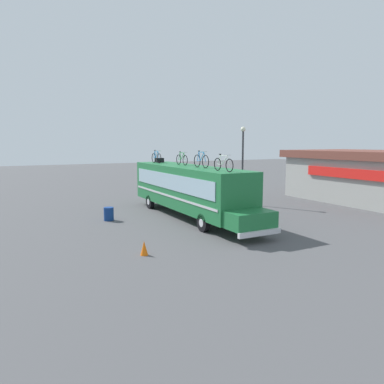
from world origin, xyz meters
TOP-DOWN VIEW (x-y plane):
  - ground_plane at (0.00, 0.00)m, footprint 120.00×120.00m
  - bus at (0.21, -0.00)m, footprint 13.05×2.52m
  - luggage_bag_1 at (-4.71, 0.11)m, footprint 0.49×0.55m
  - rooftop_bicycle_1 at (-3.96, -0.43)m, footprint 1.69×0.44m
  - rooftop_bicycle_2 at (-1.18, 0.21)m, footprint 1.61×0.44m
  - rooftop_bicycle_3 at (1.68, 0.04)m, footprint 1.72×0.44m
  - rooftop_bicycle_4 at (4.55, -0.31)m, footprint 1.75×0.44m
  - trash_bin at (-1.01, -4.69)m, footprint 0.57×0.57m
  - traffic_cone at (6.23, -5.16)m, footprint 0.32×0.32m
  - street_lamp at (-2.08, 5.64)m, footprint 0.36×0.36m

SIDE VIEW (x-z plane):
  - ground_plane at x=0.00m, z-range 0.00..0.00m
  - traffic_cone at x=6.23m, z-range 0.00..0.60m
  - trash_bin at x=-1.01m, z-range 0.00..0.78m
  - bus at x=0.21m, z-range 0.25..3.38m
  - luggage_bag_1 at x=-4.71m, z-range 3.13..3.46m
  - rooftop_bicycle_2 at x=-1.18m, z-range 3.06..3.93m
  - rooftop_bicycle_4 at x=4.55m, z-range 3.06..3.93m
  - rooftop_bicycle_1 at x=-3.96m, z-range 3.05..3.97m
  - rooftop_bicycle_3 at x=1.68m, z-range 3.05..4.02m
  - street_lamp at x=-2.08m, z-range 0.72..6.43m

